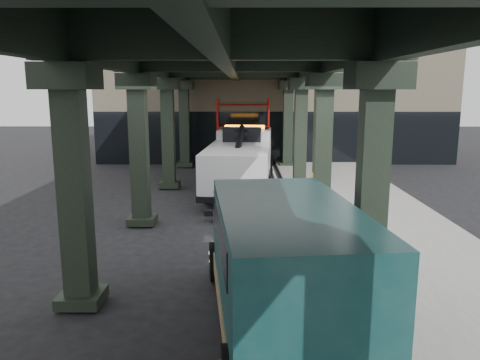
{
  "coord_description": "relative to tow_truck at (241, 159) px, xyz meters",
  "views": [
    {
      "loc": [
        0.01,
        -13.21,
        4.5
      ],
      "look_at": [
        -0.09,
        1.23,
        1.7
      ],
      "focal_mm": 35.0,
      "sensor_mm": 36.0,
      "label": 1
    }
  ],
  "objects": [
    {
      "name": "sidewalk",
      "position": [
        4.57,
        -5.55,
        -1.36
      ],
      "size": [
        5.0,
        40.0,
        0.15
      ],
      "primitive_type": "cube",
      "color": "gray",
      "rests_on": "ground"
    },
    {
      "name": "scaffolding",
      "position": [
        0.07,
        7.09,
        0.67
      ],
      "size": [
        3.08,
        0.88,
        4.0
      ],
      "color": "red",
      "rests_on": "ground"
    },
    {
      "name": "tow_truck",
      "position": [
        0.0,
        0.0,
        0.0
      ],
      "size": [
        3.2,
        9.16,
        2.95
      ],
      "rotation": [
        0.0,
        0.0,
        -0.08
      ],
      "color": "black",
      "rests_on": "ground"
    },
    {
      "name": "building",
      "position": [
        2.07,
        12.45,
        2.56
      ],
      "size": [
        22.0,
        10.0,
        8.0
      ],
      "primitive_type": "cube",
      "color": "#C6B793",
      "rests_on": "ground"
    },
    {
      "name": "towed_van",
      "position": [
        0.8,
        -12.63,
        -0.07
      ],
      "size": [
        3.07,
        6.49,
        2.55
      ],
      "rotation": [
        0.0,
        0.0,
        0.11
      ],
      "color": "#10393A",
      "rests_on": "ground"
    },
    {
      "name": "lane_stripe",
      "position": [
        1.77,
        -5.55,
        -1.43
      ],
      "size": [
        0.12,
        38.0,
        0.01
      ],
      "primitive_type": "cube",
      "color": "silver",
      "rests_on": "ground"
    },
    {
      "name": "ground",
      "position": [
        0.07,
        -7.55,
        -1.44
      ],
      "size": [
        90.0,
        90.0,
        0.0
      ],
      "primitive_type": "plane",
      "color": "black",
      "rests_on": "ground"
    },
    {
      "name": "viaduct",
      "position": [
        -0.33,
        -5.55,
        4.02
      ],
      "size": [
        7.4,
        32.0,
        6.4
      ],
      "color": "black",
      "rests_on": "ground"
    }
  ]
}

